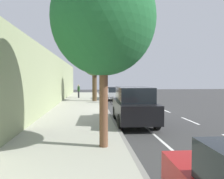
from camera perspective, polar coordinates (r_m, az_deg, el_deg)
ground at (r=16.73m, az=4.03°, el=-5.55°), size 69.87×69.87×0.00m
sidewalk at (r=16.51m, az=-8.82°, el=-5.46°), size 4.16×43.67×0.13m
curb_edge at (r=16.53m, az=-1.28°, el=-5.42°), size 0.16×43.67×0.13m
lane_stripe_centre at (r=17.21m, az=13.80°, el=-5.38°), size 0.14×44.20×0.01m
lane_stripe_bike_edge at (r=16.72m, az=3.77°, el=-5.55°), size 0.12×43.67×0.01m
building_facade at (r=16.63m, az=-16.92°, el=2.06°), size 0.50×43.67×4.50m
parked_sedan_silver_nearest at (r=25.36m, az=-0.18°, el=-1.04°), size 1.96×4.46×1.52m
parked_suv_black_second at (r=11.70m, az=5.70°, el=-4.04°), size 2.08×4.76×1.99m
bicycle_at_curb at (r=20.85m, az=-0.94°, el=-2.93°), size 1.20×1.28×0.73m
cyclist_with_backpack at (r=21.24m, az=-1.63°, el=-0.78°), size 0.54×0.55×1.81m
street_tree_near_cyclist at (r=22.83m, az=-4.66°, el=6.27°), size 2.44×2.44×4.96m
street_tree_mid_block at (r=7.44m, az=-2.26°, el=17.96°), size 3.42×3.42×6.09m
pedestrian_on_phone at (r=26.84m, az=-8.81°, el=-0.23°), size 0.33×0.60×1.63m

